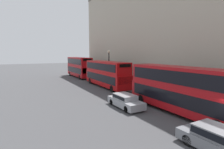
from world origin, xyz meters
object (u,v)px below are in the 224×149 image
Objects in this scene: bus_second_in_queue at (106,73)px; pedestrian at (111,78)px; car_hatchback at (125,101)px; bus_third_in_queue at (79,66)px; car_dark_sedan at (221,140)px; bus_leading at (181,88)px.

pedestrian is (2.84, 3.73, -1.50)m from bus_second_in_queue.
bus_second_in_queue is at bearing 72.75° from car_hatchback.
bus_third_in_queue is 2.36× the size of car_dark_sedan.
bus_third_in_queue is at bearing 105.65° from pedestrian.
bus_third_in_queue reaches higher than car_hatchback.
pedestrian is (2.84, -10.15, -1.71)m from bus_third_in_queue.
bus_leading is at bearing -98.71° from pedestrian.
car_dark_sedan is at bearing -95.67° from bus_third_in_queue.
car_hatchback is (-0.00, 9.43, -0.03)m from car_dark_sedan.
bus_second_in_queue is 2.49× the size of car_dark_sedan.
car_dark_sedan reaches higher than car_hatchback.
bus_leading is 1.05× the size of bus_third_in_queue.
bus_leading is 6.71m from car_dark_sedan.
car_hatchback is (-3.40, 3.87, -1.64)m from bus_leading.
car_dark_sedan is (-3.40, -20.38, -1.57)m from bus_second_in_queue.
car_dark_sedan is at bearing -90.00° from car_hatchback.
pedestrian is (6.24, 14.68, 0.10)m from car_hatchback.
car_hatchback is at bearing -97.80° from bus_third_in_queue.
car_dark_sedan is 2.63× the size of pedestrian.
bus_leading is at bearing -48.67° from car_hatchback.
pedestrian reaches higher than car_dark_sedan.
bus_third_in_queue reaches higher than pedestrian.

